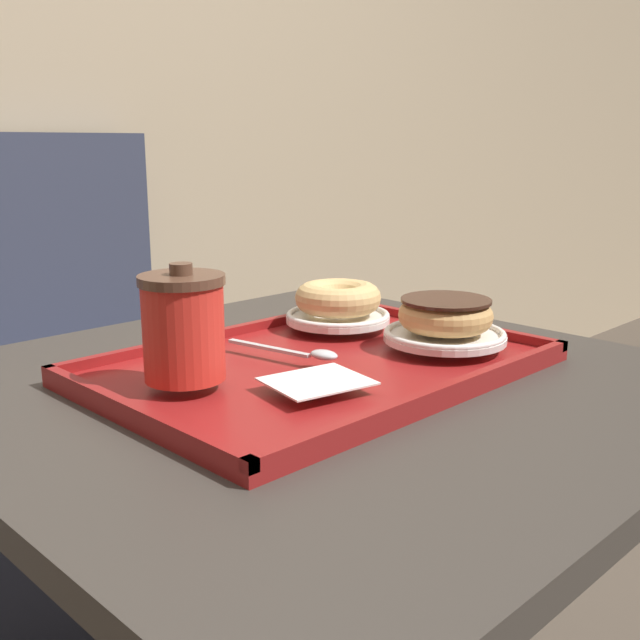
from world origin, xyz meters
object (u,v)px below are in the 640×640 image
Objects in this scene: donut_chocolate_glazed at (445,314)px; donut_plain at (338,298)px; spoon at (305,353)px; coffee_cup_front at (183,327)px.

donut_chocolate_glazed is 0.17m from donut_plain.
donut_chocolate_glazed is 0.75× the size of spoon.
coffee_cup_front reaches higher than donut_chocolate_glazed.
spoon is (0.15, -0.03, -0.05)m from coffee_cup_front.
donut_chocolate_glazed is at bearing -17.26° from coffee_cup_front.
donut_chocolate_glazed reaches higher than spoon.
coffee_cup_front is 1.03× the size of donut_plain.
donut_chocolate_glazed and donut_plain have the same top height.
coffee_cup_front is at bearing -111.44° from spoon.
coffee_cup_front is 0.34m from donut_chocolate_glazed.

